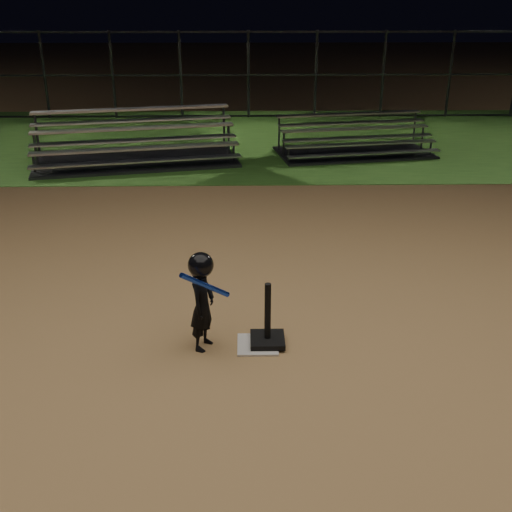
{
  "coord_description": "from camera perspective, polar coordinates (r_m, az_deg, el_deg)",
  "views": [
    {
      "loc": [
        -0.13,
        -5.9,
        3.67
      ],
      "look_at": [
        0.0,
        1.0,
        0.65
      ],
      "focal_mm": 43.46,
      "sensor_mm": 36.0,
      "label": 1
    }
  ],
  "objects": [
    {
      "name": "ground",
      "position": [
        6.95,
        0.16,
        -8.24
      ],
      "size": [
        80.0,
        80.0,
        0.0
      ],
      "primitive_type": "plane",
      "color": "#AE834F",
      "rests_on": "ground"
    },
    {
      "name": "grass_strip",
      "position": [
        16.32,
        -0.6,
        10.65
      ],
      "size": [
        60.0,
        8.0,
        0.01
      ],
      "primitive_type": "cube",
      "color": "#2E5C1D",
      "rests_on": "ground"
    },
    {
      "name": "home_plate",
      "position": [
        6.94,
        0.16,
        -8.16
      ],
      "size": [
        0.45,
        0.45,
        0.02
      ],
      "primitive_type": "cube",
      "color": "beige",
      "rests_on": "ground"
    },
    {
      "name": "batting_tee",
      "position": [
        6.9,
        1.07,
        -7.01
      ],
      "size": [
        0.38,
        0.38,
        0.72
      ],
      "color": "black",
      "rests_on": "home_plate"
    },
    {
      "name": "child_batter",
      "position": [
        6.66,
        -4.98,
        -3.92
      ],
      "size": [
        0.51,
        0.56,
        1.13
      ],
      "rotation": [
        0.0,
        0.0,
        1.2
      ],
      "color": "black",
      "rests_on": "ground"
    },
    {
      "name": "bleacher_left",
      "position": [
        14.41,
        -11.0,
        9.36
      ],
      "size": [
        4.81,
        3.03,
        1.09
      ],
      "rotation": [
        0.0,
        0.0,
        0.2
      ],
      "color": "silver",
      "rests_on": "ground"
    },
    {
      "name": "bleacher_right",
      "position": [
        15.01,
        9.04,
        9.89
      ],
      "size": [
        3.8,
        2.31,
        0.87
      ],
      "rotation": [
        0.0,
        0.0,
        0.17
      ],
      "color": "#A5A4A9",
      "rests_on": "ground"
    },
    {
      "name": "backstop_fence",
      "position": [
        19.06,
        -0.7,
        16.32
      ],
      "size": [
        20.08,
        0.08,
        2.5
      ],
      "color": "#38383D",
      "rests_on": "ground"
    }
  ]
}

